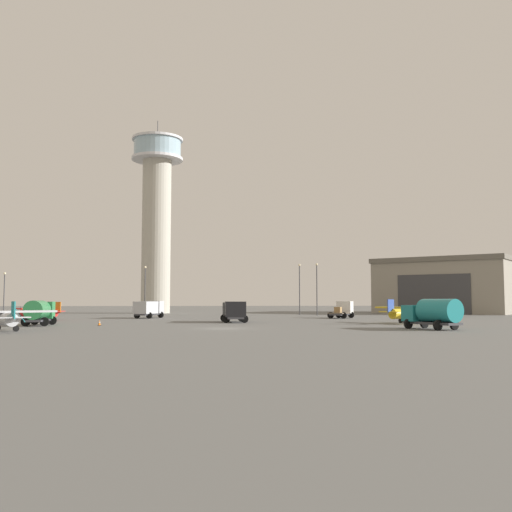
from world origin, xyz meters
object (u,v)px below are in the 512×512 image
Objects in this scene: airplane_red at (39,312)px; airplane_yellow at (408,312)px; control_tower at (157,211)px; truck_box_black at (234,310)px; light_post_east at (145,286)px; truck_flatbed_white at (343,310)px; truck_fuel_tanker_green at (39,311)px; truck_box_silver at (149,308)px; light_post_centre at (317,285)px; traffic_cone_near_left at (99,323)px; light_post_north at (4,289)px; light_post_west at (300,285)px; airplane_silver at (4,318)px; truck_fuel_tanker_teal at (433,313)px.

airplane_yellow is at bearing -178.18° from airplane_red.
control_tower reaches higher than truck_box_black.
truck_flatbed_white is at bearing -29.73° from light_post_east.
truck_box_silver is at bearing -24.32° from truck_fuel_tanker_green.
traffic_cone_near_left is (-32.49, -38.33, -5.39)m from light_post_centre.
light_post_north reaches higher than traffic_cone_near_left.
control_tower is 52.44m from truck_flatbed_white.
light_post_west reaches higher than airplane_red.
control_tower is 36.92m from light_post_west.
light_post_centre is (44.06, 21.55, 4.48)m from airplane_red.
airplane_yellow reaches higher than airplane_silver.
light_post_north is (-14.48, 27.35, 3.63)m from airplane_red.
truck_fuel_tanker_green is at bearing -178.58° from truck_box_silver.
truck_box_black is (14.92, -50.08, -20.86)m from control_tower.
light_post_centre is (31.67, -20.04, -16.69)m from control_tower.
truck_fuel_tanker_teal is 49.76m from light_post_centre.
airplane_red is (-12.39, -41.59, -21.17)m from control_tower.
traffic_cone_near_left is at bearing -130.29° from light_post_centre.
truck_flatbed_white is 38.85m from light_post_east.
light_post_west reaches higher than truck_flatbed_white.
airplane_red is 31.16m from light_post_north.
truck_fuel_tanker_green is 1.00× the size of truck_flatbed_white.
truck_box_silver is at bearing -86.43° from control_tower.
light_post_centre is at bearing -5.66° from light_post_north.
light_post_east is (-36.87, 40.10, 4.10)m from airplane_yellow.
light_post_east is at bearing -3.11° from light_post_north.
light_post_north is at bearing 24.30° from truck_fuel_tanker_teal.
airplane_silver is 45.94m from airplane_yellow.
light_post_east reaches higher than airplane_silver.
light_post_north reaches higher than truck_fuel_tanker_teal.
truck_box_silver is at bearing 114.02° from airplane_yellow.
light_post_east is (-0.51, -15.67, -16.90)m from control_tower.
airplane_red is 13.52× the size of traffic_cone_near_left.
airplane_silver is (-7.15, -70.54, -21.08)m from control_tower.
airplane_yellow is 1.38× the size of truck_box_black.
traffic_cone_near_left is at bearing 142.63° from airplane_red.
light_post_west reaches higher than truck_box_silver.
truck_fuel_tanker_green reaches higher than truck_box_silver.
light_post_east is at bearing -157.96° from truck_box_black.
airplane_yellow is 1.46× the size of truck_box_silver.
control_tower reaches higher than light_post_east.
light_post_west is 52.62m from traffic_cone_near_left.
truck_fuel_tanker_teal is at bearing -132.06° from airplane_yellow.
light_post_east is at bearing 91.94° from truck_flatbed_white.
airplane_yellow is 0.94× the size of light_post_west.
airplane_silver is 0.90× the size of light_post_centre.
truck_flatbed_white is at bearing -153.49° from airplane_red.
light_post_centre is (39.37, 37.82, 4.08)m from truck_fuel_tanker_green.
truck_flatbed_white is (45.42, 6.77, 0.06)m from airplane_red.
truck_box_black is (22.07, 20.46, 0.23)m from airplane_silver.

